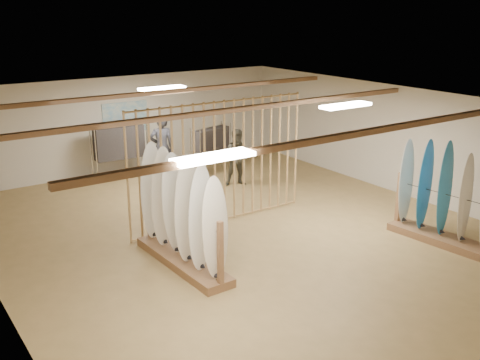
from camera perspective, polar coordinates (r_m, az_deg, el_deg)
floor at (r=12.31m, az=0.00°, el=-5.34°), size 12.00×12.00×0.00m
ceiling at (r=11.53m, az=0.00°, el=7.62°), size 12.00×12.00×0.00m
wall_back at (r=16.99m, az=-11.57°, el=5.61°), size 12.00×0.00×12.00m
wall_right at (r=15.15m, az=15.84°, el=3.90°), size 0.00×12.00×12.00m
ceiling_slats at (r=11.54m, az=0.00°, el=7.22°), size 9.50×6.12×0.10m
light_panels at (r=11.54m, az=0.00°, el=7.32°), size 1.20×0.35×0.06m
bamboo_partition at (r=12.49m, az=-2.08°, el=1.78°), size 4.45×0.05×2.78m
poster at (r=16.94m, az=-11.58°, el=6.26°), size 1.40×0.03×0.90m
rack_left at (r=10.60m, az=-5.95°, el=-4.94°), size 0.67×2.70×2.17m
rack_right at (r=12.30m, az=19.90°, el=-2.83°), size 0.80×2.27×2.12m
clothing_rack_a at (r=16.20m, az=-12.18°, el=3.75°), size 1.51×0.42×1.62m
clothing_rack_b at (r=16.46m, az=-2.94°, el=3.88°), size 1.28×0.66×1.42m
shopper_a at (r=15.91m, az=-7.97°, el=3.73°), size 0.88×0.71×2.10m
shopper_b at (r=15.26m, az=-0.16°, el=2.67°), size 1.06×0.96×1.77m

